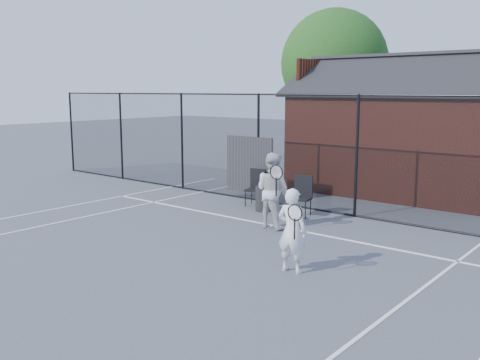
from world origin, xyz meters
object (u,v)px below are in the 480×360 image
Objects in this scene: clubhouse at (403,139)px; player_front at (292,230)px; chair_right at (301,197)px; player_back at (273,190)px; waste_bin at (264,199)px; chair_left at (255,188)px.

clubhouse reaches higher than player_front.
clubhouse is 4.96m from chair_right.
clubhouse is at bearing 85.73° from player_back.
chair_right is (-2.12, 3.56, -0.24)m from player_front.
player_back is at bearing -98.76° from chair_right.
player_back is at bearing 132.22° from player_front.
waste_bin is (-1.06, -0.10, -0.17)m from chair_right.
clubhouse is at bearing 52.53° from chair_left.
chair_left is at bearing -115.47° from clubhouse.
player_front is 4.15m from chair_right.
clubhouse is 6.20m from player_back.
chair_left is 0.98× the size of chair_right.
chair_right is (1.61, -0.24, 0.01)m from chair_left.
waste_bin is (-1.16, 1.24, -0.53)m from player_back.
chair_right is (-0.10, 1.33, -0.37)m from player_back.
clubhouse is 5.32m from waste_bin.
chair_right is at bearing 5.16° from waste_bin.
player_back is (-2.02, 2.23, 0.12)m from player_front.
chair_right is at bearing -96.68° from clubhouse.
chair_right reaches higher than chair_left.
waste_bin is at bearing -108.29° from clubhouse.
player_back is 1.78× the size of chair_left.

